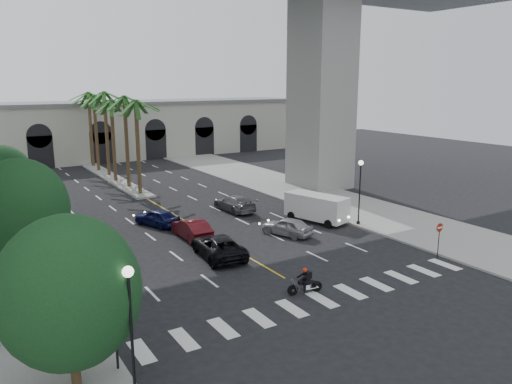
# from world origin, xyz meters

# --- Properties ---
(ground) EXTENTS (140.00, 140.00, 0.00)m
(ground) POSITION_xyz_m (0.00, 0.00, 0.00)
(ground) COLOR black
(ground) RESTS_ON ground
(sidewalk_right) EXTENTS (8.00, 100.00, 0.15)m
(sidewalk_right) POSITION_xyz_m (15.00, 15.00, 0.07)
(sidewalk_right) COLOR gray
(sidewalk_right) RESTS_ON ground
(median) EXTENTS (2.00, 24.00, 0.20)m
(median) POSITION_xyz_m (0.00, 38.00, 0.10)
(median) COLOR gray
(median) RESTS_ON ground
(pier_building) EXTENTS (71.00, 10.50, 8.50)m
(pier_building) POSITION_xyz_m (0.00, 55.00, 4.27)
(pier_building) COLOR #B3B2A1
(pier_building) RESTS_ON ground
(palm_a) EXTENTS (3.20, 3.20, 10.30)m
(palm_a) POSITION_xyz_m (0.00, 28.00, 9.10)
(palm_a) COLOR #47331E
(palm_a) RESTS_ON ground
(palm_b) EXTENTS (3.20, 3.20, 10.60)m
(palm_b) POSITION_xyz_m (0.10, 32.00, 9.37)
(palm_b) COLOR #47331E
(palm_b) RESTS_ON ground
(palm_c) EXTENTS (3.20, 3.20, 10.10)m
(palm_c) POSITION_xyz_m (-0.20, 36.00, 8.91)
(palm_c) COLOR #47331E
(palm_c) RESTS_ON ground
(palm_d) EXTENTS (3.20, 3.20, 10.90)m
(palm_d) POSITION_xyz_m (0.15, 40.00, 9.65)
(palm_d) COLOR #47331E
(palm_d) RESTS_ON ground
(palm_e) EXTENTS (3.20, 3.20, 10.40)m
(palm_e) POSITION_xyz_m (-0.10, 44.00, 9.19)
(palm_e) COLOR #47331E
(palm_e) RESTS_ON ground
(palm_f) EXTENTS (3.20, 3.20, 10.70)m
(palm_f) POSITION_xyz_m (0.20, 48.00, 9.46)
(palm_f) COLOR #47331E
(palm_f) RESTS_ON ground
(street_tree_near) EXTENTS (5.20, 5.20, 6.89)m
(street_tree_near) POSITION_xyz_m (-13.00, -3.00, 4.02)
(street_tree_near) COLOR #382616
(street_tree_near) RESTS_ON ground
(street_tree_mid) EXTENTS (5.44, 5.44, 7.21)m
(street_tree_mid) POSITION_xyz_m (-13.00, 10.00, 4.21)
(street_tree_mid) COLOR #382616
(street_tree_mid) RESTS_ON ground
(street_tree_far) EXTENTS (5.04, 5.04, 6.68)m
(street_tree_far) POSITION_xyz_m (-13.00, 22.00, 3.90)
(street_tree_far) COLOR #382616
(street_tree_far) RESTS_ON ground
(lamp_post_left_near) EXTENTS (0.40, 0.40, 5.35)m
(lamp_post_left_near) POSITION_xyz_m (-11.40, -5.00, 3.22)
(lamp_post_left_near) COLOR black
(lamp_post_left_near) RESTS_ON ground
(lamp_post_left_far) EXTENTS (0.40, 0.40, 5.35)m
(lamp_post_left_far) POSITION_xyz_m (-11.40, 16.00, 3.22)
(lamp_post_left_far) COLOR black
(lamp_post_left_far) RESTS_ON ground
(lamp_post_right) EXTENTS (0.40, 0.40, 5.35)m
(lamp_post_right) POSITION_xyz_m (11.40, 8.00, 3.22)
(lamp_post_right) COLOR black
(lamp_post_right) RESTS_ON ground
(traffic_signal_near) EXTENTS (0.25, 0.18, 3.65)m
(traffic_signal_near) POSITION_xyz_m (-11.30, -2.50, 2.51)
(traffic_signal_near) COLOR black
(traffic_signal_near) RESTS_ON ground
(traffic_signal_far) EXTENTS (0.25, 0.18, 3.65)m
(traffic_signal_far) POSITION_xyz_m (-11.30, 1.50, 2.51)
(traffic_signal_far) COLOR black
(traffic_signal_far) RESTS_ON ground
(motorcycle_rider) EXTENTS (2.05, 0.63, 1.49)m
(motorcycle_rider) POSITION_xyz_m (-0.24, -0.37, 0.68)
(motorcycle_rider) COLOR black
(motorcycle_rider) RESTS_ON ground
(car_a) EXTENTS (2.98, 4.37, 1.38)m
(car_a) POSITION_xyz_m (5.01, 8.90, 0.69)
(car_a) COLOR #9D9CA1
(car_a) RESTS_ON ground
(car_b) EXTENTS (1.62, 4.54, 1.49)m
(car_b) POSITION_xyz_m (-1.50, 11.95, 0.74)
(car_b) COLOR #531016
(car_b) RESTS_ON ground
(car_c) EXTENTS (3.03, 5.55, 1.47)m
(car_c) POSITION_xyz_m (-1.66, 7.32, 0.74)
(car_c) COLOR black
(car_c) RESTS_ON ground
(car_d) EXTENTS (2.26, 5.09, 1.45)m
(car_d) POSITION_xyz_m (5.12, 17.32, 0.72)
(car_d) COLOR #5B5A5F
(car_d) RESTS_ON ground
(car_e) EXTENTS (3.07, 4.48, 1.42)m
(car_e) POSITION_xyz_m (-2.49, 16.46, 0.71)
(car_e) COLOR #0D1240
(car_e) RESTS_ON ground
(cargo_van) EXTENTS (3.36, 5.66, 2.27)m
(cargo_van) POSITION_xyz_m (9.26, 10.69, 1.26)
(cargo_van) COLOR silver
(cargo_van) RESTS_ON ground
(do_not_enter_sign) EXTENTS (0.59, 0.06, 2.43)m
(do_not_enter_sign) POSITION_xyz_m (10.50, -0.50, 1.76)
(do_not_enter_sign) COLOR black
(do_not_enter_sign) RESTS_ON ground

